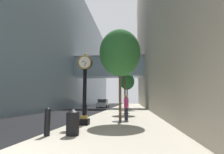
{
  "coord_description": "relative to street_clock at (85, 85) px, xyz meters",
  "views": [
    {
      "loc": [
        3.77,
        -4.11,
        1.55
      ],
      "look_at": [
        0.88,
        20.75,
        4.74
      ],
      "focal_mm": 28.99,
      "sensor_mm": 36.0,
      "label": 1
    }
  ],
  "objects": [
    {
      "name": "street_tree_near",
      "position": [
        1.94,
        1.77,
        2.32
      ],
      "size": [
        2.79,
        2.79,
        6.23
      ],
      "color": "#333335",
      "rests_on": "sidewalk_right"
    },
    {
      "name": "bollard_nearest",
      "position": [
        -0.61,
        -3.26,
        -1.71
      ],
      "size": [
        0.24,
        0.24,
        1.11
      ],
      "color": "black",
      "rests_on": "sidewalk_right"
    },
    {
      "name": "street_clock",
      "position": [
        0.0,
        0.0,
        0.0
      ],
      "size": [
        0.84,
        0.55,
        4.19
      ],
      "color": "black",
      "rests_on": "sidewalk_right"
    },
    {
      "name": "car_white_mid",
      "position": [
        -3.28,
        26.17,
        -1.61
      ],
      "size": [
        2.18,
        4.14,
        1.7
      ],
      "color": "silver",
      "rests_on": "ground"
    },
    {
      "name": "bollard_third",
      "position": [
        -0.61,
        2.57,
        -1.71
      ],
      "size": [
        0.24,
        0.24,
        1.11
      ],
      "color": "black",
      "rests_on": "sidewalk_right"
    },
    {
      "name": "building_block_right",
      "position": [
        9.42,
        23.83,
        17.0
      ],
      "size": [
        9.0,
        80.0,
        38.87
      ],
      "color": "#A89E89",
      "rests_on": "ground"
    },
    {
      "name": "street_tree_mid_near",
      "position": [
        1.94,
        9.16,
        2.92
      ],
      "size": [
        2.06,
        2.06,
        6.45
      ],
      "color": "#333335",
      "rests_on": "sidewalk_right"
    },
    {
      "name": "sidewalk_right",
      "position": [
        1.98,
        23.83,
        -2.36
      ],
      "size": [
        5.89,
        80.0,
        0.14
      ],
      "primitive_type": "cube",
      "color": "#BCB29E",
      "rests_on": "ground"
    },
    {
      "name": "trash_bin",
      "position": [
        0.36,
        -3.05,
        -1.75
      ],
      "size": [
        0.53,
        0.53,
        1.05
      ],
      "color": "black",
      "rests_on": "sidewalk_right"
    },
    {
      "name": "pedestrian_walking",
      "position": [
        2.3,
        2.85,
        -1.33
      ],
      "size": [
        0.44,
        0.44,
        1.79
      ],
      "color": "#23232D",
      "rests_on": "sidewalk_right"
    },
    {
      "name": "ground_plane",
      "position": [
        -0.97,
        20.83,
        -2.43
      ],
      "size": [
        110.0,
        110.0,
        0.0
      ],
      "primitive_type": "plane",
      "color": "black",
      "rests_on": "ground"
    },
    {
      "name": "street_tree_mid_far",
      "position": [
        1.94,
        16.56,
        1.84
      ],
      "size": [
        2.15,
        2.15,
        5.4
      ],
      "color": "#333335",
      "rests_on": "sidewalk_right"
    },
    {
      "name": "car_grey_near",
      "position": [
        -4.32,
        31.22,
        -1.63
      ],
      "size": [
        2.08,
        4.35,
        1.66
      ],
      "color": "slate",
      "rests_on": "ground"
    },
    {
      "name": "building_block_left",
      "position": [
        -12.59,
        23.83,
        9.91
      ],
      "size": [
        22.42,
        80.0,
        24.76
      ],
      "color": "#849EB2",
      "rests_on": "ground"
    }
  ]
}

